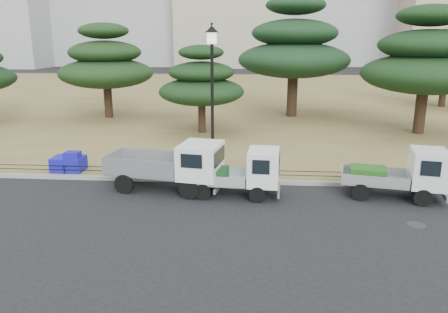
# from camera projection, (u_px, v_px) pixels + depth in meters

# --- Properties ---
(ground) EXTENTS (220.00, 220.00, 0.00)m
(ground) POSITION_uv_depth(u_px,v_px,m) (220.00, 206.00, 15.76)
(ground) COLOR black
(lawn) EXTENTS (120.00, 56.00, 0.15)m
(lawn) POSITION_uv_depth(u_px,v_px,m) (246.00, 96.00, 45.19)
(lawn) COLOR olive
(lawn) RESTS_ON ground
(curb) EXTENTS (120.00, 0.25, 0.16)m
(curb) POSITION_uv_depth(u_px,v_px,m) (225.00, 181.00, 18.24)
(curb) COLOR gray
(curb) RESTS_ON ground
(truck_large) EXTENTS (4.72, 2.45, 1.96)m
(truck_large) POSITION_uv_depth(u_px,v_px,m) (171.00, 164.00, 17.12)
(truck_large) COLOR black
(truck_large) RESTS_ON ground
(truck_kei_front) EXTENTS (3.54, 1.69, 1.83)m
(truck_kei_front) POSITION_uv_depth(u_px,v_px,m) (241.00, 173.00, 16.56)
(truck_kei_front) COLOR black
(truck_kei_front) RESTS_ON ground
(truck_kei_rear) EXTENTS (3.87, 2.19, 1.91)m
(truck_kei_rear) POSITION_uv_depth(u_px,v_px,m) (401.00, 174.00, 16.31)
(truck_kei_rear) COLOR black
(truck_kei_rear) RESTS_ON ground
(street_lamp) EXTENTS (0.55, 0.55, 6.18)m
(street_lamp) POSITION_uv_depth(u_px,v_px,m) (212.00, 78.00, 17.46)
(street_lamp) COLOR black
(street_lamp) RESTS_ON lawn
(pipe_fence) EXTENTS (38.00, 0.04, 0.40)m
(pipe_fence) POSITION_uv_depth(u_px,v_px,m) (225.00, 172.00, 18.29)
(pipe_fence) COLOR black
(pipe_fence) RESTS_ON lawn
(tarp_pile) EXTENTS (1.36, 1.00, 0.91)m
(tarp_pile) POSITION_uv_depth(u_px,v_px,m) (69.00, 163.00, 19.32)
(tarp_pile) COLOR #1917B5
(tarp_pile) RESTS_ON lawn
(manhole) EXTENTS (0.60, 0.60, 0.01)m
(manhole) POSITION_uv_depth(u_px,v_px,m) (416.00, 225.00, 14.11)
(manhole) COLOR #2D2D30
(manhole) RESTS_ON ground
(pine_west_near) EXTENTS (6.81, 6.81, 6.81)m
(pine_west_near) POSITION_uv_depth(u_px,v_px,m) (106.00, 64.00, 31.69)
(pine_west_near) COLOR black
(pine_west_near) RESTS_ON lawn
(pine_center_left) EXTENTS (5.25, 5.25, 5.34)m
(pine_center_left) POSITION_uv_depth(u_px,v_px,m) (201.00, 83.00, 26.64)
(pine_center_left) COLOR black
(pine_center_left) RESTS_ON lawn
(pine_center_right) EXTENTS (8.20, 8.20, 8.70)m
(pine_center_right) POSITION_uv_depth(u_px,v_px,m) (294.00, 48.00, 31.90)
(pine_center_right) COLOR black
(pine_center_right) RESTS_ON lawn
(pine_east_near) EXTENTS (7.56, 7.56, 7.64)m
(pine_east_near) POSITION_uv_depth(u_px,v_px,m) (426.00, 61.00, 26.04)
(pine_east_near) COLOR black
(pine_east_near) RESTS_ON lawn
(pine_east_far) EXTENTS (6.50, 6.50, 6.53)m
(pine_east_far) POSITION_uv_depth(u_px,v_px,m) (447.00, 62.00, 36.94)
(pine_east_far) COLOR black
(pine_east_far) RESTS_ON lawn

